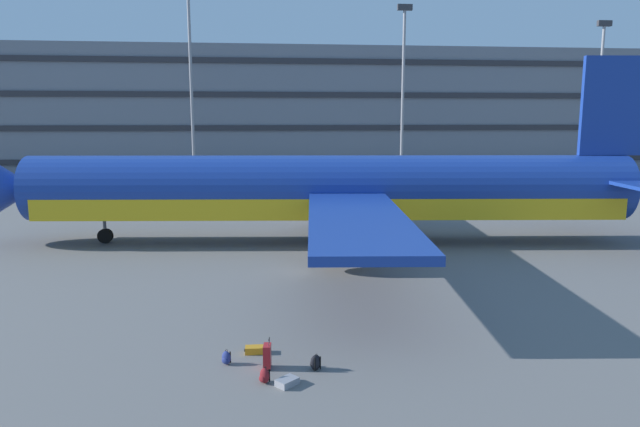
% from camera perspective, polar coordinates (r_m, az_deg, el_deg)
% --- Properties ---
extents(ground_plane, '(600.00, 600.00, 0.00)m').
position_cam_1_polar(ground_plane, '(33.86, 1.95, -3.61)').
color(ground_plane, slate).
extents(terminal_structure, '(142.79, 21.99, 16.98)m').
position_cam_1_polar(terminal_structure, '(86.83, -3.03, 10.01)').
color(terminal_structure, slate).
rests_on(terminal_structure, ground_plane).
extents(airliner, '(42.96, 34.79, 11.31)m').
position_cam_1_polar(airliner, '(35.31, 1.56, 2.27)').
color(airliner, navy).
rests_on(airliner, ground_plane).
extents(light_mast_left, '(1.80, 0.50, 26.45)m').
position_cam_1_polar(light_mast_left, '(71.43, -12.75, 15.13)').
color(light_mast_left, gray).
rests_on(light_mast_left, ground_plane).
extents(light_mast_center_left, '(1.80, 0.50, 21.11)m').
position_cam_1_polar(light_mast_center_left, '(72.95, 8.25, 12.98)').
color(light_mast_center_left, gray).
rests_on(light_mast_center_left, ground_plane).
extents(light_mast_center_right, '(1.80, 0.50, 19.67)m').
position_cam_1_polar(light_mast_center_right, '(82.92, 25.98, 11.19)').
color(light_mast_center_right, gray).
rests_on(light_mast_center_right, ground_plane).
extents(suitcase_upright, '(0.71, 0.37, 0.23)m').
position_cam_1_polar(suitcase_upright, '(19.56, -6.43, -13.28)').
color(suitcase_upright, orange).
rests_on(suitcase_upright, ground_plane).
extents(suitcase_purple, '(0.27, 0.46, 0.97)m').
position_cam_1_polar(suitcase_purple, '(18.33, -5.26, -13.88)').
color(suitcase_purple, '#B21E23').
rests_on(suitcase_purple, ground_plane).
extents(suitcase_teal, '(0.74, 0.73, 0.21)m').
position_cam_1_polar(suitcase_teal, '(17.38, -3.28, -16.34)').
color(suitcase_teal, gray).
rests_on(suitcase_teal, ground_plane).
extents(backpack_small, '(0.43, 0.40, 0.54)m').
position_cam_1_polar(backpack_small, '(18.24, -0.46, -14.56)').
color(backpack_small, black).
rests_on(backpack_small, ground_plane).
extents(backpack_laid_flat, '(0.37, 0.35, 0.49)m').
position_cam_1_polar(backpack_laid_flat, '(18.83, -9.29, -13.97)').
color(backpack_laid_flat, navy).
rests_on(backpack_laid_flat, ground_plane).
extents(backpack_silver, '(0.39, 0.40, 0.51)m').
position_cam_1_polar(backpack_silver, '(17.49, -5.55, -15.75)').
color(backpack_silver, maroon).
rests_on(backpack_silver, ground_plane).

